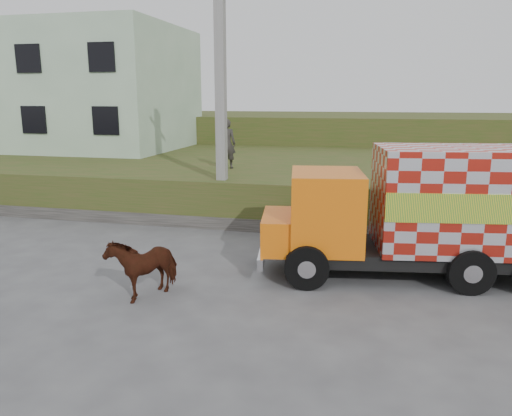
% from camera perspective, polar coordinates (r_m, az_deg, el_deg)
% --- Properties ---
extents(ground, '(120.00, 120.00, 0.00)m').
position_cam_1_polar(ground, '(11.83, -5.73, -7.68)').
color(ground, '#474749').
rests_on(ground, ground).
extents(embankment, '(40.00, 12.00, 1.50)m').
position_cam_1_polar(embankment, '(21.07, 3.08, 3.46)').
color(embankment, '#314A18').
rests_on(embankment, ground).
extents(embankment_far, '(40.00, 12.00, 3.00)m').
position_cam_1_polar(embankment_far, '(32.79, 6.89, 7.97)').
color(embankment_far, '#314A18').
rests_on(embankment_far, ground).
extents(retaining_strip, '(16.00, 0.50, 0.40)m').
position_cam_1_polar(retaining_strip, '(16.21, -7.63, -1.40)').
color(retaining_strip, '#595651').
rests_on(retaining_strip, ground).
extents(building, '(10.00, 8.00, 6.00)m').
position_cam_1_polar(building, '(27.69, -19.20, 12.76)').
color(building, '#B2CEB0').
rests_on(building, embankment).
extents(utility_pole, '(1.20, 0.30, 8.00)m').
position_cam_1_polar(utility_pole, '(15.79, -4.04, 12.52)').
color(utility_pole, gray).
rests_on(utility_pole, ground).
extents(cargo_truck, '(6.97, 3.19, 3.00)m').
position_cam_1_polar(cargo_truck, '(11.96, 18.94, -0.37)').
color(cargo_truck, black).
rests_on(cargo_truck, ground).
extents(cow, '(1.28, 1.68, 1.29)m').
position_cam_1_polar(cow, '(10.77, -12.74, -6.36)').
color(cow, '#37200D').
rests_on(cow, ground).
extents(pedestrian, '(0.69, 0.48, 1.81)m').
position_cam_1_polar(pedestrian, '(18.49, -3.36, 7.35)').
color(pedestrian, '#2F2D2A').
rests_on(pedestrian, embankment).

